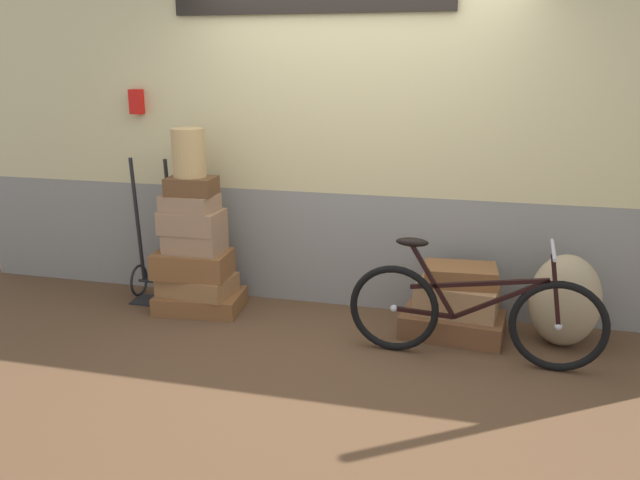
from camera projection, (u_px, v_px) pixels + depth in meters
name	position (u px, v px, depth m)	size (l,w,h in m)	color
ground	(332.00, 347.00, 4.63)	(8.85, 5.20, 0.06)	#513823
station_building	(359.00, 141.00, 5.04)	(6.85, 0.74, 2.67)	gray
suitcase_0	(201.00, 301.00, 5.24)	(0.67, 0.46, 0.14)	brown
suitcase_1	(198.00, 284.00, 5.19)	(0.56, 0.39, 0.15)	olive
suitcase_2	(193.00, 264.00, 5.14)	(0.59, 0.38, 0.20)	brown
suitcase_3	(195.00, 242.00, 5.09)	(0.44, 0.31, 0.16)	#937051
suitcase_4	(192.00, 221.00, 5.05)	(0.47, 0.32, 0.18)	#937051
suitcase_5	(190.00, 203.00, 5.01)	(0.41, 0.29, 0.13)	#937051
suitcase_6	(192.00, 186.00, 4.97)	(0.37, 0.27, 0.14)	brown
suitcase_7	(452.00, 324.00, 4.73)	(0.73, 0.44, 0.17)	brown
suitcase_8	(457.00, 298.00, 4.72)	(0.58, 0.40, 0.22)	#9E754C
suitcase_9	(460.00, 275.00, 4.67)	(0.51, 0.33, 0.14)	brown
wicker_basket	(189.00, 153.00, 4.93)	(0.25, 0.25, 0.37)	tan
luggage_trolley	(156.00, 266.00, 5.41)	(0.39, 0.36, 1.20)	black
burlap_sack	(565.00, 300.00, 4.51)	(0.49, 0.41, 0.67)	#9E8966
bicycle	(472.00, 313.00, 4.28)	(1.69, 0.46, 0.83)	black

